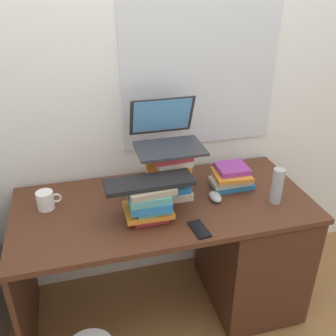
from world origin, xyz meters
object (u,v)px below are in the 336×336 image
Objects in this scene: laptop at (166,134)px; keyboard at (149,182)px; desk at (232,245)px; water_bottle at (277,186)px; computer_mouse at (215,197)px; book_stack_side at (232,177)px; mug at (46,200)px; cell_phone at (199,229)px; book_stack_tall at (169,173)px; book_stack_keyboard_riser at (149,201)px.

laptop reaches higher than keyboard.
desk is 7.98× the size of water_bottle.
desk is 0.39m from computer_mouse.
book_stack_side reaches higher than mug.
keyboard is at bearing -160.81° from book_stack_side.
computer_mouse is (-0.13, -0.01, 0.36)m from desk.
keyboard is at bearing 177.49° from water_bottle.
book_stack_tall is at bearing 93.24° from cell_phone.
book_stack_side is 0.26m from water_bottle.
book_stack_side reaches higher than computer_mouse.
laptop is (0.15, 0.25, 0.23)m from book_stack_keyboard_riser.
water_bottle reaches higher than mug.
desk is 5.72× the size of book_stack_tall.
book_stack_side is 0.45m from laptop.
desk is 0.74m from keyboard.
book_stack_side is 0.55m from keyboard.
laptop is 2.75× the size of mug.
keyboard reaches higher than book_stack_keyboard_riser.
keyboard is at bearing -170.60° from desk.
laptop is 0.70m from mug.
laptop is (0.00, 0.07, 0.19)m from book_stack_tall.
book_stack_tall is at bearing 50.82° from book_stack_keyboard_riser.
keyboard is 0.67m from water_bottle.
water_bottle reaches higher than computer_mouse.
book_stack_tall reaches higher than cell_phone.
mug is 0.64× the size of water_bottle.
desk is at bearing 4.93° from computer_mouse.
keyboard reaches higher than cell_phone.
computer_mouse is at bearing 9.78° from keyboard.
cell_phone is (0.21, -0.15, -0.09)m from book_stack_keyboard_riser.
book_stack_side is at bearing -2.46° from mug.
computer_mouse is at bearing -25.66° from book_stack_tall.
book_stack_keyboard_riser is at bearing -139.26° from keyboard.
laptop reaches higher than book_stack_keyboard_riser.
computer_mouse is (0.37, 0.07, -0.18)m from keyboard.
book_stack_tall is at bearing 164.72° from desk.
laptop is 0.63m from water_bottle.
computer_mouse is (0.22, -0.18, -0.31)m from laptop.
book_stack_tall is at bearing 154.34° from computer_mouse.
desk is 4.52× the size of laptop.
book_stack_side is (0.00, 0.09, 0.41)m from desk.
cell_phone is (-0.30, -0.24, 0.35)m from desk.
laptop is 0.42m from computer_mouse.
laptop is at bearing 87.67° from book_stack_tall.
book_stack_side is at bearing -0.64° from book_stack_tall.
desk is at bearing 146.12° from water_bottle.
book_stack_side is 1.86× the size of mug.
book_stack_keyboard_riser is 1.04× the size of book_stack_side.
keyboard is at bearing -128.96° from book_stack_tall.
keyboard is (-0.50, -0.17, 0.14)m from book_stack_side.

